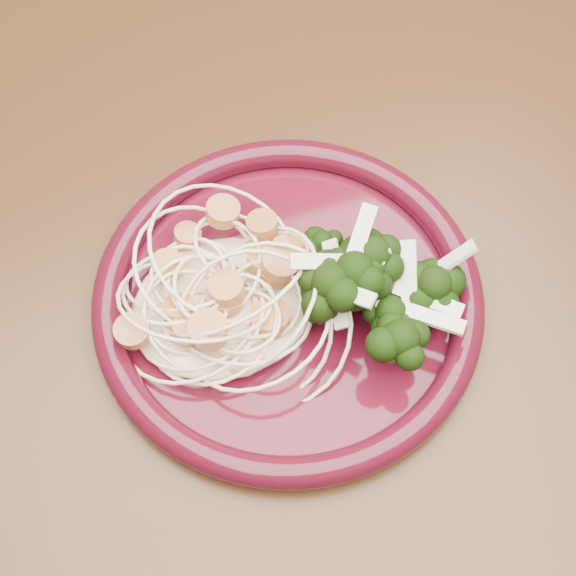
# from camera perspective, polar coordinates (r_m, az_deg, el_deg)

# --- Properties ---
(dining_table) EXTENTS (1.20, 0.80, 0.75)m
(dining_table) POSITION_cam_1_polar(r_m,az_deg,el_deg) (0.58, 7.71, -7.88)
(dining_table) COLOR #472814
(dining_table) RESTS_ON ground
(dinner_plate) EXTENTS (0.27, 0.27, 0.02)m
(dinner_plate) POSITION_cam_1_polar(r_m,az_deg,el_deg) (0.48, -0.00, -0.65)
(dinner_plate) COLOR #450A17
(dinner_plate) RESTS_ON dining_table
(spaghetti_pile) EXTENTS (0.13, 0.11, 0.03)m
(spaghetti_pile) POSITION_cam_1_polar(r_m,az_deg,el_deg) (0.48, -4.75, -0.84)
(spaghetti_pile) COLOR #F9E0B4
(spaghetti_pile) RESTS_ON dinner_plate
(scallop_cluster) EXTENTS (0.13, 0.13, 0.04)m
(scallop_cluster) POSITION_cam_1_polar(r_m,az_deg,el_deg) (0.45, -5.03, 1.04)
(scallop_cluster) COLOR #CC844A
(scallop_cluster) RESTS_ON spaghetti_pile
(broccoli_pile) EXTENTS (0.09, 0.13, 0.04)m
(broccoli_pile) POSITION_cam_1_polar(r_m,az_deg,el_deg) (0.48, 5.80, 1.25)
(broccoli_pile) COLOR black
(broccoli_pile) RESTS_ON dinner_plate
(onion_garnish) EXTENTS (0.07, 0.09, 0.05)m
(onion_garnish) POSITION_cam_1_polar(r_m,az_deg,el_deg) (0.45, 6.10, 3.02)
(onion_garnish) COLOR beige
(onion_garnish) RESTS_ON broccoli_pile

